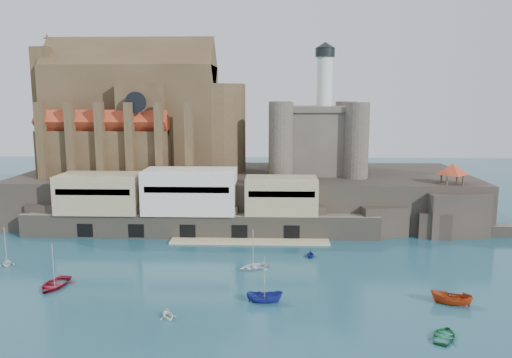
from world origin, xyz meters
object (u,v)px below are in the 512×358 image
object	(u,v)px
castle_keep	(316,136)
boat_2	(264,302)
church	(141,119)
pavilion	(453,170)
boat_1	(168,318)
boat_0	(55,287)

from	to	relation	value
castle_keep	boat_2	bearing A→B (deg)	-102.02
castle_keep	boat_2	xyz separation A→B (m)	(-10.83, -50.87, -18.31)
boat_2	castle_keep	bearing A→B (deg)	-11.00
church	boat_2	size ratio (longest dim) A/B	9.60
pavilion	boat_1	world-z (taller)	pavilion
church	boat_1	size ratio (longest dim) A/B	16.43
boat_1	boat_2	size ratio (longest dim) A/B	0.58
castle_keep	boat_0	world-z (taller)	castle_keep
boat_0	boat_1	world-z (taller)	boat_0
boat_2	church	bearing A→B (deg)	30.65
church	boat_0	distance (m)	52.04
pavilion	boat_2	bearing A→B (deg)	-135.76
castle_keep	boat_1	xyz separation A→B (m)	(-22.80, -56.01, -18.31)
church	castle_keep	world-z (taller)	church
church	boat_1	xyz separation A→B (m)	(17.41, -56.79, -22.13)
church	pavilion	bearing A→B (deg)	-13.48
castle_keep	boat_2	world-z (taller)	castle_keep
boat_0	boat_1	bearing A→B (deg)	-20.69
pavilion	boat_0	xyz separation A→B (m)	(-67.28, -31.23, -12.73)
church	boat_0	xyz separation A→B (m)	(-1.15, -47.08, -22.13)
boat_0	boat_1	xyz separation A→B (m)	(18.56, -9.71, 0.00)
castle_keep	church	bearing A→B (deg)	178.89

